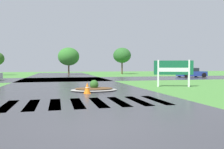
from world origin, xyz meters
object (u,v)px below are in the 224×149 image
at_px(estate_billboard, 173,69).
at_px(car_silver_hatch, 191,73).
at_px(median_island, 94,89).
at_px(traffic_cone, 87,88).

distance_m(estate_billboard, car_silver_hatch, 16.56).
distance_m(median_island, traffic_cone, 1.54).
bearing_deg(estate_billboard, median_island, 30.15).
xyz_separation_m(car_silver_hatch, traffic_cone, (-16.99, -15.71, -0.31)).
bearing_deg(median_island, car_silver_hatch, 41.16).
height_order(median_island, traffic_cone, median_island).
relative_size(car_silver_hatch, traffic_cone, 6.24).
xyz_separation_m(estate_billboard, car_silver_hatch, (10.12, 13.08, -0.73)).
relative_size(estate_billboard, car_silver_hatch, 0.70).
bearing_deg(estate_billboard, car_silver_hatch, -108.73).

